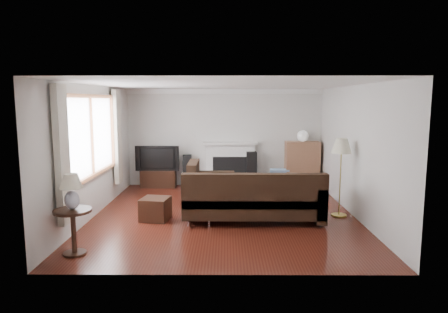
{
  "coord_description": "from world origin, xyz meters",
  "views": [
    {
      "loc": [
        0.04,
        -7.58,
        2.21
      ],
      "look_at": [
        0.0,
        0.3,
        1.1
      ],
      "focal_mm": 32.0,
      "sensor_mm": 36.0,
      "label": 1
    }
  ],
  "objects_px": {
    "sectional_sofa": "(253,197)",
    "floor_lamp": "(340,178)",
    "tv_stand": "(159,178)",
    "bookshelf": "(302,164)",
    "coffee_table": "(247,192)",
    "side_table": "(74,232)"
  },
  "relations": [
    {
      "from": "bookshelf",
      "to": "tv_stand",
      "type": "bearing_deg",
      "value": -179.74
    },
    {
      "from": "tv_stand",
      "to": "coffee_table",
      "type": "relative_size",
      "value": 0.84
    },
    {
      "from": "tv_stand",
      "to": "sectional_sofa",
      "type": "bearing_deg",
      "value": -52.42
    },
    {
      "from": "tv_stand",
      "to": "bookshelf",
      "type": "xyz_separation_m",
      "value": [
        3.69,
        0.02,
        0.37
      ]
    },
    {
      "from": "floor_lamp",
      "to": "side_table",
      "type": "bearing_deg",
      "value": -155.8
    },
    {
      "from": "bookshelf",
      "to": "side_table",
      "type": "xyz_separation_m",
      "value": [
        -4.14,
        -4.58,
        -0.25
      ]
    },
    {
      "from": "sectional_sofa",
      "to": "tv_stand",
      "type": "bearing_deg",
      "value": 127.58
    },
    {
      "from": "tv_stand",
      "to": "sectional_sofa",
      "type": "height_order",
      "value": "sectional_sofa"
    },
    {
      "from": "sectional_sofa",
      "to": "side_table",
      "type": "height_order",
      "value": "sectional_sofa"
    },
    {
      "from": "floor_lamp",
      "to": "sectional_sofa",
      "type": "bearing_deg",
      "value": -169.74
    },
    {
      "from": "bookshelf",
      "to": "coffee_table",
      "type": "height_order",
      "value": "bookshelf"
    },
    {
      "from": "tv_stand",
      "to": "sectional_sofa",
      "type": "distance_m",
      "value": 3.67
    },
    {
      "from": "tv_stand",
      "to": "sectional_sofa",
      "type": "xyz_separation_m",
      "value": [
        2.24,
        -2.91,
        0.22
      ]
    },
    {
      "from": "tv_stand",
      "to": "floor_lamp",
      "type": "relative_size",
      "value": 0.59
    },
    {
      "from": "tv_stand",
      "to": "coffee_table",
      "type": "bearing_deg",
      "value": -33.02
    },
    {
      "from": "tv_stand",
      "to": "side_table",
      "type": "height_order",
      "value": "side_table"
    },
    {
      "from": "sectional_sofa",
      "to": "side_table",
      "type": "distance_m",
      "value": 3.16
    },
    {
      "from": "sectional_sofa",
      "to": "floor_lamp",
      "type": "xyz_separation_m",
      "value": [
        1.68,
        0.3,
        0.31
      ]
    },
    {
      "from": "coffee_table",
      "to": "floor_lamp",
      "type": "bearing_deg",
      "value": -15.65
    },
    {
      "from": "sectional_sofa",
      "to": "bookshelf",
      "type": "bearing_deg",
      "value": 63.6
    },
    {
      "from": "bookshelf",
      "to": "sectional_sofa",
      "type": "xyz_separation_m",
      "value": [
        -1.45,
        -2.92,
        -0.14
      ]
    },
    {
      "from": "coffee_table",
      "to": "side_table",
      "type": "height_order",
      "value": "side_table"
    }
  ]
}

